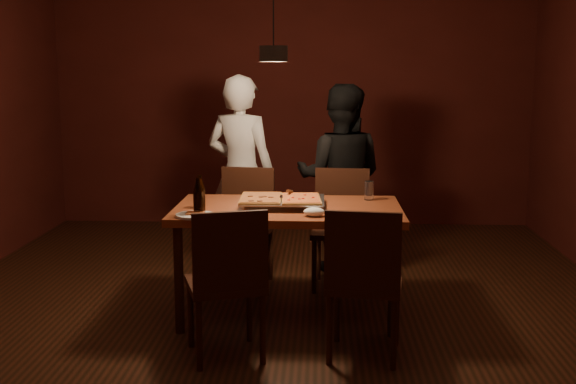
{
  "coord_description": "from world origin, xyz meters",
  "views": [
    {
      "loc": [
        0.31,
        -4.64,
        1.67
      ],
      "look_at": [
        0.09,
        0.06,
        0.85
      ],
      "focal_mm": 45.0,
      "sensor_mm": 36.0,
      "label": 1
    }
  ],
  "objects_px": {
    "chair_near_left": "(227,270)",
    "plate_slice": "(195,215)",
    "diner_dark": "(340,178)",
    "beer_bottle_b": "(200,195)",
    "diner_white": "(241,173)",
    "chair_near_right": "(364,270)",
    "chair_far_right": "(341,216)",
    "dining_table": "(288,218)",
    "pendant_lamp": "(274,52)",
    "beer_bottle_a": "(198,197)",
    "chair_far_left": "(245,215)",
    "pizza_tray": "(283,203)"
  },
  "relations": [
    {
      "from": "pizza_tray",
      "to": "diner_white",
      "type": "bearing_deg",
      "value": 105.64
    },
    {
      "from": "beer_bottle_a",
      "to": "pendant_lamp",
      "type": "distance_m",
      "value": 1.03
    },
    {
      "from": "beer_bottle_b",
      "to": "diner_dark",
      "type": "bearing_deg",
      "value": 57.31
    },
    {
      "from": "beer_bottle_b",
      "to": "pendant_lamp",
      "type": "bearing_deg",
      "value": 23.93
    },
    {
      "from": "pizza_tray",
      "to": "plate_slice",
      "type": "distance_m",
      "value": 0.64
    },
    {
      "from": "dining_table",
      "to": "diner_dark",
      "type": "height_order",
      "value": "diner_dark"
    },
    {
      "from": "beer_bottle_a",
      "to": "diner_dark",
      "type": "bearing_deg",
      "value": 58.3
    },
    {
      "from": "dining_table",
      "to": "chair_near_left",
      "type": "height_order",
      "value": "chair_near_left"
    },
    {
      "from": "chair_near_left",
      "to": "pendant_lamp",
      "type": "bearing_deg",
      "value": 55.95
    },
    {
      "from": "chair_far_left",
      "to": "dining_table",
      "type": "bearing_deg",
      "value": 125.05
    },
    {
      "from": "chair_near_left",
      "to": "plate_slice",
      "type": "bearing_deg",
      "value": 101.73
    },
    {
      "from": "diner_dark",
      "to": "chair_near_left",
      "type": "bearing_deg",
      "value": 79.6
    },
    {
      "from": "chair_near_right",
      "to": "pizza_tray",
      "type": "xyz_separation_m",
      "value": [
        -0.5,
        0.77,
        0.24
      ]
    },
    {
      "from": "diner_dark",
      "to": "dining_table",
      "type": "bearing_deg",
      "value": 80.9
    },
    {
      "from": "chair_far_left",
      "to": "chair_near_left",
      "type": "height_order",
      "value": "same"
    },
    {
      "from": "chair_far_left",
      "to": "pizza_tray",
      "type": "height_order",
      "value": "chair_far_left"
    },
    {
      "from": "chair_far_left",
      "to": "chair_far_right",
      "type": "bearing_deg",
      "value": -172.72
    },
    {
      "from": "dining_table",
      "to": "diner_dark",
      "type": "xyz_separation_m",
      "value": [
        0.38,
        1.17,
        0.09
      ]
    },
    {
      "from": "chair_near_right",
      "to": "beer_bottle_a",
      "type": "height_order",
      "value": "beer_bottle_a"
    },
    {
      "from": "chair_near_left",
      "to": "diner_white",
      "type": "relative_size",
      "value": 0.33
    },
    {
      "from": "chair_near_left",
      "to": "pendant_lamp",
      "type": "distance_m",
      "value": 1.45
    },
    {
      "from": "chair_far_left",
      "to": "beer_bottle_b",
      "type": "relative_size",
      "value": 1.96
    },
    {
      "from": "chair_near_left",
      "to": "beer_bottle_a",
      "type": "height_order",
      "value": "beer_bottle_a"
    },
    {
      "from": "chair_far_right",
      "to": "pendant_lamp",
      "type": "relative_size",
      "value": 0.44
    },
    {
      "from": "beer_bottle_b",
      "to": "pendant_lamp",
      "type": "height_order",
      "value": "pendant_lamp"
    },
    {
      "from": "chair_near_left",
      "to": "plate_slice",
      "type": "height_order",
      "value": "chair_near_left"
    },
    {
      "from": "diner_dark",
      "to": "beer_bottle_b",
      "type": "bearing_deg",
      "value": 65.98
    },
    {
      "from": "beer_bottle_b",
      "to": "diner_white",
      "type": "xyz_separation_m",
      "value": [
        0.1,
        1.39,
        -0.07
      ]
    },
    {
      "from": "chair_near_right",
      "to": "beer_bottle_a",
      "type": "xyz_separation_m",
      "value": [
        -1.01,
        0.44,
        0.33
      ]
    },
    {
      "from": "dining_table",
      "to": "pizza_tray",
      "type": "distance_m",
      "value": 0.1
    },
    {
      "from": "chair_near_right",
      "to": "plate_slice",
      "type": "height_order",
      "value": "chair_near_right"
    },
    {
      "from": "beer_bottle_a",
      "to": "beer_bottle_b",
      "type": "xyz_separation_m",
      "value": [
        0.0,
        0.06,
        0.0
      ]
    },
    {
      "from": "chair_near_right",
      "to": "beer_bottle_a",
      "type": "bearing_deg",
      "value": 164.28
    },
    {
      "from": "beer_bottle_a",
      "to": "diner_white",
      "type": "height_order",
      "value": "diner_white"
    },
    {
      "from": "chair_near_left",
      "to": "chair_near_right",
      "type": "bearing_deg",
      "value": -14.89
    },
    {
      "from": "dining_table",
      "to": "beer_bottle_a",
      "type": "bearing_deg",
      "value": -149.83
    },
    {
      "from": "chair_far_right",
      "to": "pendant_lamp",
      "type": "xyz_separation_m",
      "value": [
        -0.46,
        -0.79,
        1.22
      ]
    },
    {
      "from": "chair_far_right",
      "to": "dining_table",
      "type": "bearing_deg",
      "value": 67.79
    },
    {
      "from": "chair_far_right",
      "to": "beer_bottle_a",
      "type": "bearing_deg",
      "value": 53.67
    },
    {
      "from": "chair_near_right",
      "to": "beer_bottle_b",
      "type": "height_order",
      "value": "beer_bottle_b"
    },
    {
      "from": "diner_white",
      "to": "diner_dark",
      "type": "xyz_separation_m",
      "value": [
        0.82,
        0.04,
        -0.04
      ]
    },
    {
      "from": "chair_far_right",
      "to": "plate_slice",
      "type": "distance_m",
      "value": 1.44
    },
    {
      "from": "beer_bottle_b",
      "to": "chair_far_right",
      "type": "bearing_deg",
      "value": 47.09
    },
    {
      "from": "beer_bottle_a",
      "to": "diner_white",
      "type": "xyz_separation_m",
      "value": [
        0.1,
        1.45,
        -0.07
      ]
    },
    {
      "from": "chair_near_right",
      "to": "beer_bottle_b",
      "type": "bearing_deg",
      "value": 161.6
    },
    {
      "from": "beer_bottle_b",
      "to": "chair_near_left",
      "type": "bearing_deg",
      "value": -66.09
    },
    {
      "from": "dining_table",
      "to": "plate_slice",
      "type": "relative_size",
      "value": 6.21
    },
    {
      "from": "beer_bottle_a",
      "to": "beer_bottle_b",
      "type": "distance_m",
      "value": 0.06
    },
    {
      "from": "plate_slice",
      "to": "pendant_lamp",
      "type": "distance_m",
      "value": 1.14
    },
    {
      "from": "chair_far_right",
      "to": "pizza_tray",
      "type": "bearing_deg",
      "value": 65.29
    }
  ]
}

